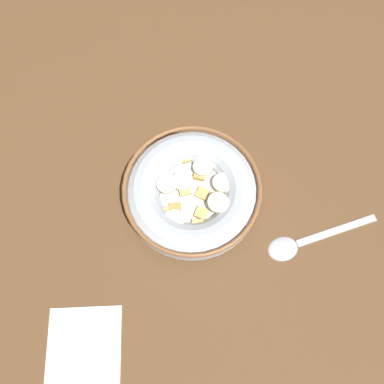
{
  "coord_description": "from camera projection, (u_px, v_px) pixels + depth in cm",
  "views": [
    {
      "loc": [
        16.6,
        3.29,
        50.1
      ],
      "look_at": [
        0.0,
        0.0,
        3.0
      ],
      "focal_mm": 34.4,
      "sensor_mm": 36.0,
      "label": 1
    }
  ],
  "objects": [
    {
      "name": "spoon",
      "position": [
        299.0,
        243.0,
        0.5
      ],
      "size": [
        9.91,
        15.2,
        0.8
      ],
      "color": "#B7B7BC",
      "rests_on": "ground_plane"
    },
    {
      "name": "cereal_bowl",
      "position": [
        192.0,
        193.0,
        0.5
      ],
      "size": [
        18.6,
        18.6,
        5.0
      ],
      "color": "#B2BCC6",
      "rests_on": "ground_plane"
    },
    {
      "name": "ground_plane",
      "position": [
        192.0,
        201.0,
        0.54
      ],
      "size": [
        96.97,
        96.97,
        2.0
      ],
      "primitive_type": "cube",
      "color": "brown"
    },
    {
      "name": "folded_napkin",
      "position": [
        82.0,
        373.0,
        0.45
      ],
      "size": [
        17.21,
        12.66,
        0.3
      ],
      "primitive_type": "cube",
      "rotation": [
        0.0,
        0.0,
        0.24
      ],
      "color": "white",
      "rests_on": "ground_plane"
    }
  ]
}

